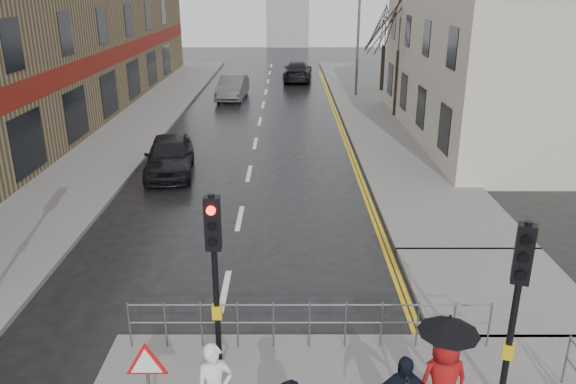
{
  "coord_description": "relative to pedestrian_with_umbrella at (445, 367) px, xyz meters",
  "views": [
    {
      "loc": [
        1.52,
        -8.86,
        6.92
      ],
      "look_at": [
        1.53,
        4.75,
        1.9
      ],
      "focal_mm": 35.0,
      "sensor_mm": 36.0,
      "label": 1
    }
  ],
  "objects": [
    {
      "name": "ground",
      "position": [
        -4.0,
        1.51,
        -1.26
      ],
      "size": [
        120.0,
        120.0,
        0.0
      ],
      "primitive_type": "plane",
      "color": "black",
      "rests_on": "ground"
    },
    {
      "name": "left_pavement",
      "position": [
        -10.5,
        24.51,
        -1.19
      ],
      "size": [
        4.0,
        44.0,
        0.14
      ],
      "primitive_type": "cube",
      "color": "#605E5B",
      "rests_on": "ground"
    },
    {
      "name": "right_pavement",
      "position": [
        2.5,
        26.51,
        -1.19
      ],
      "size": [
        4.0,
        40.0,
        0.14
      ],
      "primitive_type": "cube",
      "color": "#605E5B",
      "rests_on": "ground"
    },
    {
      "name": "pavement_bridge_right",
      "position": [
        2.5,
        4.51,
        -1.19
      ],
      "size": [
        4.0,
        4.2,
        0.14
      ],
      "primitive_type": "cube",
      "color": "#605E5B",
      "rests_on": "ground"
    },
    {
      "name": "building_left_terrace",
      "position": [
        -16.0,
        23.51,
        3.74
      ],
      "size": [
        8.0,
        42.0,
        10.0
      ],
      "primitive_type": "cube",
      "color": "olive",
      "rests_on": "ground"
    },
    {
      "name": "building_right_cream",
      "position": [
        8.0,
        19.51,
        3.52
      ],
      "size": [
        9.0,
        16.4,
        10.1
      ],
      "color": "#BBB1A3",
      "rests_on": "ground"
    },
    {
      "name": "traffic_signal_near_left",
      "position": [
        -3.8,
        1.71,
        1.2
      ],
      "size": [
        0.28,
        0.27,
        3.4
      ],
      "color": "black",
      "rests_on": "near_pavement"
    },
    {
      "name": "traffic_signal_near_right",
      "position": [
        1.2,
        0.51,
        1.2
      ],
      "size": [
        0.34,
        0.33,
        3.4
      ],
      "color": "black",
      "rests_on": "near_pavement"
    },
    {
      "name": "guard_railing_front",
      "position": [
        -2.05,
        2.11,
        -0.4
      ],
      "size": [
        7.14,
        0.04,
        1.0
      ],
      "color": "#595B5E",
      "rests_on": "near_pavement"
    },
    {
      "name": "warning_sign",
      "position": [
        -4.8,
        0.31,
        -0.21
      ],
      "size": [
        0.8,
        0.07,
        1.35
      ],
      "color": "#595B5E",
      "rests_on": "near_pavement"
    },
    {
      "name": "street_lamp",
      "position": [
        1.82,
        29.51,
        3.45
      ],
      "size": [
        1.83,
        0.25,
        8.0
      ],
      "color": "#595B5E",
      "rests_on": "right_pavement"
    },
    {
      "name": "tree_near",
      "position": [
        3.5,
        23.51,
        3.88
      ],
      "size": [
        2.4,
        2.4,
        6.58
      ],
      "color": "#33261C",
      "rests_on": "right_pavement"
    },
    {
      "name": "tree_far",
      "position": [
        4.0,
        31.51,
        3.17
      ],
      "size": [
        2.4,
        2.4,
        5.64
      ],
      "color": "#33261C",
      "rests_on": "right_pavement"
    },
    {
      "name": "pedestrian_with_umbrella",
      "position": [
        0.0,
        0.0,
        0.0
      ],
      "size": [
        0.96,
        0.96,
        2.04
      ],
      "color": "#9C1212",
      "rests_on": "near_pavement"
    },
    {
      "name": "car_parked",
      "position": [
        -7.07,
        13.51,
        -0.51
      ],
      "size": [
        2.25,
        4.54,
        1.49
      ],
      "primitive_type": "imported",
      "rotation": [
        0.0,
        0.0,
        0.12
      ],
      "color": "black",
      "rests_on": "ground"
    },
    {
      "name": "car_mid",
      "position": [
        -6.04,
        28.88,
        -0.51
      ],
      "size": [
        1.89,
        4.62,
        1.49
      ],
      "primitive_type": "imported",
      "rotation": [
        0.0,
        0.0,
        -0.07
      ],
      "color": "#46484B",
      "rests_on": "ground"
    },
    {
      "name": "car_far",
      "position": [
        -1.72,
        36.15,
        -0.51
      ],
      "size": [
        2.4,
        5.23,
        1.48
      ],
      "primitive_type": "imported",
      "rotation": [
        0.0,
        0.0,
        3.08
      ],
      "color": "black",
      "rests_on": "ground"
    }
  ]
}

